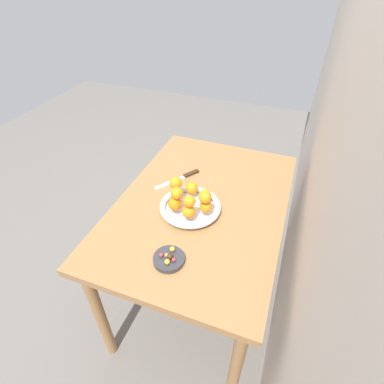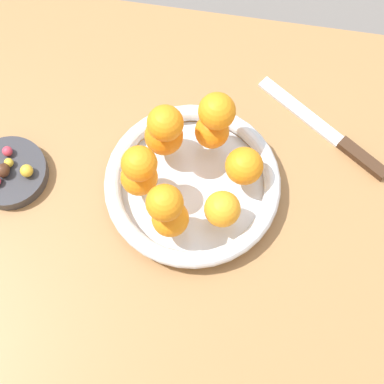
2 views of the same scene
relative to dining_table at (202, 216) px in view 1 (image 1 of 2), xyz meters
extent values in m
plane|color=slate|center=(0.00, 0.00, -0.65)|extent=(6.00, 6.00, 0.00)
cube|color=beige|center=(0.00, 0.47, 0.60)|extent=(4.00, 0.05, 2.50)
cube|color=#9E7042|center=(0.00, 0.00, 0.07)|extent=(1.10, 0.76, 0.04)
cylinder|color=#9E7042|center=(-0.49, -0.32, -0.30)|extent=(0.05, 0.05, 0.70)
cylinder|color=#9E7042|center=(0.49, -0.32, -0.30)|extent=(0.05, 0.05, 0.70)
cylinder|color=#9E7042|center=(-0.49, 0.32, -0.30)|extent=(0.05, 0.05, 0.70)
cylinder|color=#9E7042|center=(0.49, 0.32, -0.30)|extent=(0.05, 0.05, 0.70)
cylinder|color=silver|center=(0.07, -0.03, 0.10)|extent=(0.23, 0.23, 0.01)
torus|color=silver|center=(0.07, -0.03, 0.12)|extent=(0.28, 0.28, 0.03)
cylinder|color=#333338|center=(0.37, -0.01, 0.10)|extent=(0.12, 0.12, 0.02)
sphere|color=orange|center=(0.06, -0.10, 0.15)|extent=(0.05, 0.05, 0.05)
sphere|color=orange|center=(0.13, -0.08, 0.16)|extent=(0.06, 0.06, 0.06)
sphere|color=orange|center=(0.15, -0.01, 0.16)|extent=(0.06, 0.06, 0.06)
sphere|color=orange|center=(0.09, 0.05, 0.16)|extent=(0.05, 0.05, 0.05)
sphere|color=orange|center=(0.02, 0.02, 0.16)|extent=(0.05, 0.05, 0.05)
sphere|color=orange|center=(0.00, -0.05, 0.16)|extent=(0.06, 0.06, 0.06)
sphere|color=orange|center=(0.10, 0.05, 0.21)|extent=(0.05, 0.05, 0.05)
sphere|color=orange|center=(0.05, -0.11, 0.21)|extent=(0.06, 0.06, 0.06)
sphere|color=orange|center=(0.12, -0.07, 0.21)|extent=(0.05, 0.05, 0.05)
sphere|color=orange|center=(0.15, -0.01, 0.21)|extent=(0.05, 0.05, 0.05)
sphere|color=gold|center=(0.33, -0.01, 0.12)|extent=(0.02, 0.02, 0.02)
sphere|color=#C6384C|center=(0.38, 0.02, 0.12)|extent=(0.02, 0.02, 0.02)
sphere|color=#472819|center=(0.37, 0.00, 0.12)|extent=(0.02, 0.02, 0.02)
sphere|color=#C6384C|center=(0.37, -0.03, 0.12)|extent=(0.02, 0.02, 0.02)
sphere|color=gold|center=(0.36, -0.02, 0.12)|extent=(0.01, 0.01, 0.01)
sphere|color=#472819|center=(0.37, -0.01, 0.12)|extent=(0.02, 0.02, 0.02)
sphere|color=gold|center=(0.39, 0.00, 0.12)|extent=(0.02, 0.02, 0.02)
cube|color=#3F2819|center=(-0.19, -0.12, 0.10)|extent=(0.09, 0.07, 0.01)
cube|color=silver|center=(-0.08, -0.20, 0.09)|extent=(0.15, 0.11, 0.01)
camera|label=1|loc=(1.01, 0.32, 1.01)|focal=28.00mm
camera|label=2|loc=(0.02, 0.32, 0.95)|focal=55.00mm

